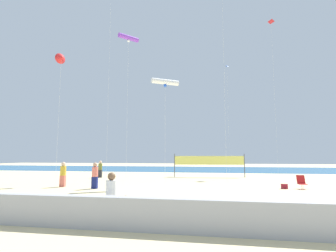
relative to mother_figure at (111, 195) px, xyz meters
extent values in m
plane|color=beige|center=(0.66, 8.38, -0.86)|extent=(120.00, 120.00, 0.00)
cube|color=#28608C|center=(0.66, 36.42, -0.86)|extent=(120.00, 20.00, 0.01)
cube|color=#A8A8AD|center=(0.66, -0.94, -0.38)|extent=(28.00, 0.44, 0.95)
cube|color=#2D2D33|center=(0.00, 0.00, -0.49)|extent=(0.35, 0.21, 0.73)
cylinder|color=white|center=(0.00, 0.00, 0.18)|extent=(0.37, 0.37, 0.61)
sphere|color=brown|center=(0.00, 0.00, 0.61)|extent=(0.27, 0.27, 0.27)
cube|color=#7A3872|center=(0.50, 0.04, -0.66)|extent=(0.19, 0.11, 0.39)
cylinder|color=#99B28C|center=(0.50, 0.04, -0.31)|extent=(0.20, 0.20, 0.32)
sphere|color=tan|center=(0.50, 0.04, -0.07)|extent=(0.14, 0.14, 0.14)
cube|color=navy|center=(-4.53, 8.12, -0.47)|extent=(0.38, 0.23, 0.79)
cylinder|color=#EA7260|center=(-4.53, 8.12, 0.26)|extent=(0.40, 0.40, 0.65)
sphere|color=tan|center=(-4.53, 8.12, 0.73)|extent=(0.29, 0.29, 0.29)
cube|color=#EA7260|center=(-7.25, 8.71, -0.46)|extent=(0.38, 0.23, 0.80)
cylinder|color=gold|center=(-7.25, 8.71, 0.27)|extent=(0.40, 0.40, 0.66)
sphere|color=beige|center=(-7.25, 8.71, 0.74)|extent=(0.29, 0.29, 0.29)
cube|color=#2D2D33|center=(-8.14, 16.76, -0.47)|extent=(0.37, 0.22, 0.77)
cylinder|color=olive|center=(-8.14, 16.76, 0.23)|extent=(0.39, 0.39, 0.64)
sphere|color=beige|center=(-8.14, 16.76, 0.70)|extent=(0.29, 0.29, 0.29)
cube|color=red|center=(9.10, 10.40, -0.54)|extent=(0.52, 0.48, 0.03)
cube|color=red|center=(9.10, 10.69, -0.26)|extent=(0.52, 0.23, 0.57)
cylinder|color=silver|center=(9.10, 10.25, -0.70)|extent=(0.03, 0.03, 0.32)
cylinder|color=silver|center=(9.10, 10.54, -0.70)|extent=(0.03, 0.03, 0.32)
cylinder|color=#4C4C51|center=(-0.83, 19.00, 0.34)|extent=(0.08, 0.08, 2.40)
cylinder|color=#4C4C51|center=(6.36, 19.61, 0.34)|extent=(0.08, 0.08, 2.40)
cube|color=#EAE566|center=(2.76, 19.31, 0.87)|extent=(7.18, 0.63, 0.90)
cube|color=maroon|center=(7.96, 10.32, -0.70)|extent=(0.40, 0.20, 0.32)
cylinder|color=silver|center=(-0.32, 11.21, 3.14)|extent=(0.01, 0.01, 8.00)
cylinder|color=white|center=(-0.32, 11.21, 7.14)|extent=(2.10, 1.55, 0.42)
sphere|color=blue|center=(-0.32, 11.21, 6.83)|extent=(0.25, 0.25, 0.25)
cylinder|color=silver|center=(-7.33, 16.44, 9.08)|extent=(0.01, 0.01, 19.89)
cylinder|color=silver|center=(4.30, 12.88, 9.18)|extent=(0.01, 0.01, 20.08)
cylinder|color=silver|center=(-4.73, 14.95, 6.01)|extent=(0.01, 0.01, 13.75)
cylinder|color=purple|center=(-4.73, 14.95, 12.89)|extent=(1.77, 1.83, 0.45)
sphere|color=white|center=(-4.73, 14.95, 12.56)|extent=(0.27, 0.27, 0.27)
cylinder|color=silver|center=(11.09, 26.63, 9.16)|extent=(0.01, 0.01, 20.03)
pyramid|color=red|center=(11.09, 26.65, 19.25)|extent=(0.71, 0.73, 0.36)
cylinder|color=silver|center=(5.25, 28.32, 6.55)|extent=(0.01, 0.01, 14.82)
pyramid|color=blue|center=(5.26, 28.30, 14.00)|extent=(0.53, 0.53, 0.28)
cylinder|color=silver|center=(-9.60, 11.43, 4.48)|extent=(0.01, 0.01, 10.68)
cone|color=red|center=(-9.60, 11.43, 9.82)|extent=(0.88, 1.04, 0.93)
camera|label=1|loc=(3.55, -8.64, 1.31)|focal=28.14mm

